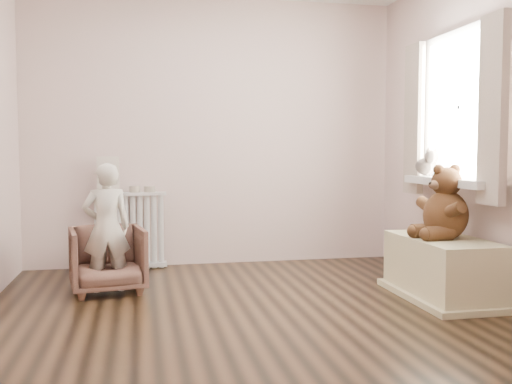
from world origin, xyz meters
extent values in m
cube|color=black|center=(0.00, 0.00, 0.00)|extent=(3.60, 3.60, 0.01)
cube|color=beige|center=(0.00, 1.80, 1.30)|extent=(3.60, 0.02, 2.60)
cube|color=beige|center=(0.00, -1.80, 1.30)|extent=(3.60, 0.02, 2.60)
cube|color=beige|center=(1.80, 0.00, 1.30)|extent=(0.02, 3.60, 2.60)
cube|color=white|center=(1.76, 0.30, 1.45)|extent=(0.03, 0.90, 1.10)
cube|color=silver|center=(1.67, 0.30, 0.87)|extent=(0.22, 1.10, 0.06)
cube|color=#BFAD9A|center=(1.65, -0.27, 1.39)|extent=(0.06, 0.26, 1.30)
cube|color=#BFAD9A|center=(1.65, 0.87, 1.39)|extent=(0.06, 0.26, 1.30)
cube|color=silver|center=(-0.82, 1.68, 0.39)|extent=(0.69, 0.13, 0.73)
cube|color=beige|center=(-1.00, 1.68, 0.89)|extent=(0.20, 0.02, 0.34)
cylinder|color=#A59E8C|center=(-0.76, 1.68, 0.76)|extent=(0.10, 0.10, 0.06)
cylinder|color=#A59E8C|center=(-0.62, 1.68, 0.75)|extent=(0.10, 0.10, 0.06)
cube|color=silver|center=(-1.02, 1.65, 0.28)|extent=(0.32, 0.23, 0.51)
imported|color=brown|center=(-0.97, 0.81, 0.26)|extent=(0.64, 0.65, 0.52)
imported|color=beige|center=(-0.97, 0.76, 0.52)|extent=(0.40, 0.30, 1.00)
cube|color=beige|center=(1.52, 0.11, 0.20)|extent=(0.52, 0.97, 0.46)
camera|label=1|loc=(-0.71, -3.77, 1.10)|focal=40.00mm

